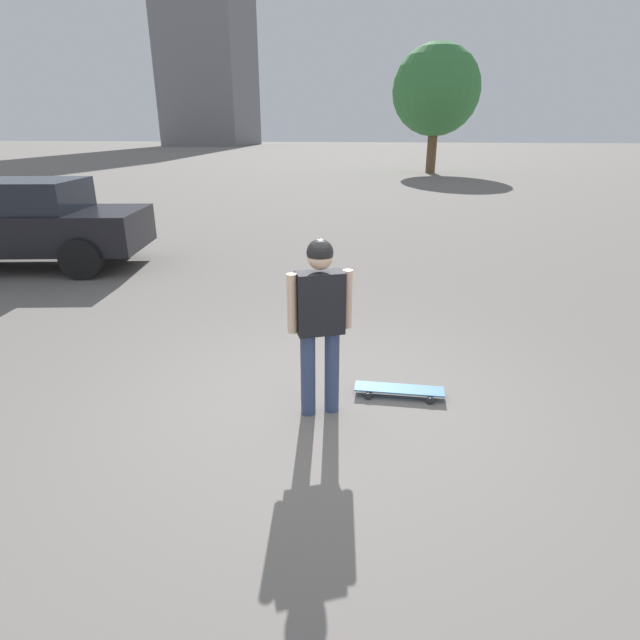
# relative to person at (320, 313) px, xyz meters

# --- Properties ---
(ground_plane) EXTENTS (220.00, 220.00, 0.00)m
(ground_plane) POSITION_rel_person_xyz_m (0.00, 0.00, -0.95)
(ground_plane) COLOR slate
(person) EXTENTS (0.52, 0.34, 1.57)m
(person) POSITION_rel_person_xyz_m (0.00, 0.00, 0.00)
(person) COLOR #38476B
(person) RESTS_ON ground_plane
(skateboard) EXTENTS (0.85, 0.27, 0.08)m
(skateboard) POSITION_rel_person_xyz_m (-0.70, -0.41, -0.88)
(skateboard) COLOR #336693
(skateboard) RESTS_ON ground_plane
(car_parked_near) EXTENTS (4.49, 2.58, 1.57)m
(car_parked_near) POSITION_rel_person_xyz_m (6.16, -4.13, -0.14)
(car_parked_near) COLOR black
(car_parked_near) RESTS_ON ground_plane
(building_block_distant) EXTENTS (12.64, 14.45, 39.39)m
(building_block_distant) POSITION_rel_person_xyz_m (33.17, -83.02, 18.75)
(building_block_distant) COLOR slate
(building_block_distant) RESTS_ON ground_plane
(tree_distant) EXTENTS (4.94, 4.94, 6.99)m
(tree_distant) POSITION_rel_person_xyz_m (-1.78, -27.81, 3.55)
(tree_distant) COLOR brown
(tree_distant) RESTS_ON ground_plane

